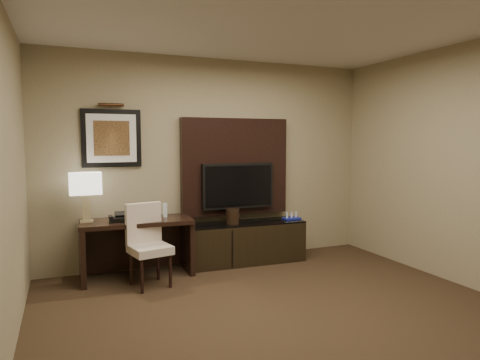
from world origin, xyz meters
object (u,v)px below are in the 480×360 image
table_lamp (86,199)px  desk_phone (118,218)px  desk_chair (150,249)px  ice_bucket (233,216)px  tv (238,186)px  minibar_tray (291,216)px  water_bottle (165,210)px  desk (137,248)px  credenza (245,242)px

table_lamp → desk_phone: (0.34, -0.12, -0.22)m
desk_chair → ice_bucket: bearing=8.0°
tv → ice_bucket: tv is taller
ice_bucket → minibar_tray: size_ratio=0.84×
desk_phone → water_bottle: water_bottle is taller
minibar_tray → table_lamp: bearing=178.7°
desk → desk_phone: desk_phone is taller
desk → ice_bucket: bearing=3.5°
desk_chair → ice_bucket: 1.24m
credenza → minibar_tray: (0.68, -0.04, 0.32)m
desk_chair → minibar_tray: 2.07m
credenza → desk_phone: 1.70m
credenza → tv: 0.76m
desk_chair → desk_phone: bearing=118.1°
desk → ice_bucket: size_ratio=6.50×
table_lamp → desk_phone: table_lamp is taller
desk → minibar_tray: bearing=3.2°
water_bottle → desk_chair: bearing=-121.5°
desk → desk_phone: 0.45m
tv → water_bottle: bearing=-172.0°
desk_chair → ice_bucket: desk_chair is taller
tv → desk_chair: tv is taller
credenza → minibar_tray: 0.75m
ice_bucket → minibar_tray: bearing=-0.1°
desk_phone → minibar_tray: (2.32, 0.06, -0.15)m
tv → desk: bearing=-172.1°
credenza → table_lamp: (-1.97, 0.02, 0.69)m
desk_chair → table_lamp: (-0.63, 0.47, 0.53)m
desk → table_lamp: bearing=175.2°
credenza → water_bottle: 1.18m
desk_chair → table_lamp: table_lamp is taller
desk_phone → water_bottle: (0.57, 0.09, 0.04)m
desk → tv: bearing=10.7°
water_bottle → minibar_tray: water_bottle is taller
desk_phone → water_bottle: 0.58m
table_lamp → water_bottle: table_lamp is taller
water_bottle → ice_bucket: size_ratio=0.85×
desk → desk_chair: size_ratio=1.51×
ice_bucket → tv: bearing=50.1°
tv → desk_phone: size_ratio=5.35×
minibar_tray → desk: bearing=-179.6°
desk → tv: tv is taller
desk_chair → ice_bucket: (1.15, 0.41, 0.22)m
credenza → desk_chair: bearing=-158.9°
tv → table_lamp: bearing=-176.6°
credenza → water_bottle: water_bottle is taller
tv → desk_chair: (-1.29, -0.59, -0.59)m
desk_phone → credenza: bearing=4.4°
desk_chair → credenza: bearing=6.8°
tv → water_bottle: size_ratio=5.91×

